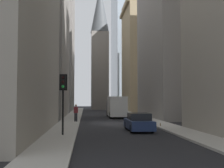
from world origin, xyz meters
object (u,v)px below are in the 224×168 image
(traffic_light_foreground, at_px, (63,90))
(pedestrian, at_px, (76,112))
(sedan_navy, at_px, (139,122))
(discarded_bottle, at_px, (160,125))
(delivery_truck, at_px, (116,107))

(traffic_light_foreground, bearing_deg, pedestrian, -2.51)
(traffic_light_foreground, relative_size, pedestrian, 2.24)
(sedan_navy, bearing_deg, discarded_bottle, -44.70)
(delivery_truck, bearing_deg, discarded_bottle, -169.89)
(sedan_navy, height_order, discarded_bottle, sedan_navy)
(delivery_truck, distance_m, pedestrian, 9.72)
(delivery_truck, distance_m, traffic_light_foreground, 19.94)
(delivery_truck, bearing_deg, traffic_light_foreground, 163.33)
(traffic_light_foreground, xyz_separation_m, pedestrian, (10.84, -0.47, -1.99))
(delivery_truck, bearing_deg, pedestrian, 147.48)
(delivery_truck, relative_size, discarded_bottle, 23.93)
(delivery_truck, bearing_deg, sedan_navy, 180.00)
(delivery_truck, relative_size, sedan_navy, 1.50)
(sedan_navy, relative_size, traffic_light_foreground, 1.06)
(pedestrian, distance_m, discarded_bottle, 9.41)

